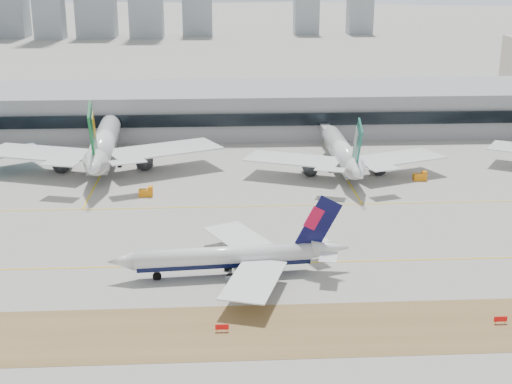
{
  "coord_description": "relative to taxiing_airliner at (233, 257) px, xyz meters",
  "views": [
    {
      "loc": [
        -12.23,
        -134.39,
        56.57
      ],
      "look_at": [
        -3.3,
        18.0,
        7.5
      ],
      "focal_mm": 50.0,
      "sensor_mm": 36.0,
      "label": 1
    }
  ],
  "objects": [
    {
      "name": "gse_c",
      "position": [
        52.88,
        59.26,
        -2.68
      ],
      "size": [
        3.55,
        2.0,
        2.6
      ],
      "color": "orange",
      "rests_on": "ground"
    },
    {
      "name": "hold_sign_right",
      "position": [
        43.36,
        -21.88,
        -2.85
      ],
      "size": [
        2.2,
        0.15,
        1.35
      ],
      "color": "red",
      "rests_on": "ground"
    },
    {
      "name": "taxiing_airliner",
      "position": [
        0.0,
        0.0,
        0.0
      ],
      "size": [
        46.0,
        39.86,
        15.45
      ],
      "rotation": [
        0.0,
        0.0,
        3.22
      ],
      "color": "white",
      "rests_on": "ground"
    },
    {
      "name": "terminal",
      "position": [
        9.3,
        124.96,
        3.78
      ],
      "size": [
        280.0,
        43.1,
        15.0
      ],
      "color": "gray",
      "rests_on": "ground"
    },
    {
      "name": "hold_sign_left",
      "position": [
        -2.4,
        -21.88,
        -2.85
      ],
      "size": [
        2.2,
        0.15,
        1.35
      ],
      "color": "red",
      "rests_on": "ground"
    },
    {
      "name": "widebody_cathay",
      "position": [
        32.96,
        68.32,
        1.69
      ],
      "size": [
        57.13,
        55.66,
        20.36
      ],
      "rotation": [
        0.0,
        0.0,
        1.56
      ],
      "color": "white",
      "rests_on": "ground"
    },
    {
      "name": "gse_b",
      "position": [
        -20.69,
        49.56,
        -2.68
      ],
      "size": [
        3.55,
        2.0,
        2.6
      ],
      "color": "orange",
      "rests_on": "ground"
    },
    {
      "name": "ground",
      "position": [
        9.3,
        10.12,
        -3.72
      ],
      "size": [
        3000.0,
        3000.0,
        0.0
      ],
      "primitive_type": "plane",
      "color": "#9A9690",
      "rests_on": "ground"
    },
    {
      "name": "widebody_eva",
      "position": [
        -35.13,
        77.35,
        2.81
      ],
      "size": [
        68.89,
        67.43,
        24.58
      ],
      "rotation": [
        0.0,
        0.0,
        1.62
      ],
      "color": "white",
      "rests_on": "ground"
    }
  ]
}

